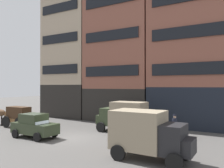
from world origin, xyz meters
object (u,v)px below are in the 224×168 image
delivery_truck_far (148,133)px  pedestrian_officer (175,125)px  delivery_truck_near (123,116)px  cargo_wagon (18,115)px  sedan_dark (35,126)px

delivery_truck_far → pedestrian_officer: 5.96m
delivery_truck_near → pedestrian_officer: bearing=1.1°
cargo_wagon → pedestrian_officer: 14.50m
delivery_truck_near → delivery_truck_far: size_ratio=1.00×
sedan_dark → pedestrian_officer: bearing=29.6°
delivery_truck_far → pedestrian_officer: size_ratio=2.44×
delivery_truck_near → sedan_dark: 7.23m
delivery_truck_far → pedestrian_officer: (-0.11, 5.94, -0.44)m
sedan_dark → pedestrian_officer: size_ratio=2.06×
cargo_wagon → sedan_dark: 5.27m
delivery_truck_far → pedestrian_officer: delivery_truck_far is taller
sedan_dark → delivery_truck_far: bearing=-3.7°
cargo_wagon → delivery_truck_near: delivery_truck_near is taller
cargo_wagon → sedan_dark: bearing=-24.8°
cargo_wagon → delivery_truck_far: bearing=-11.2°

